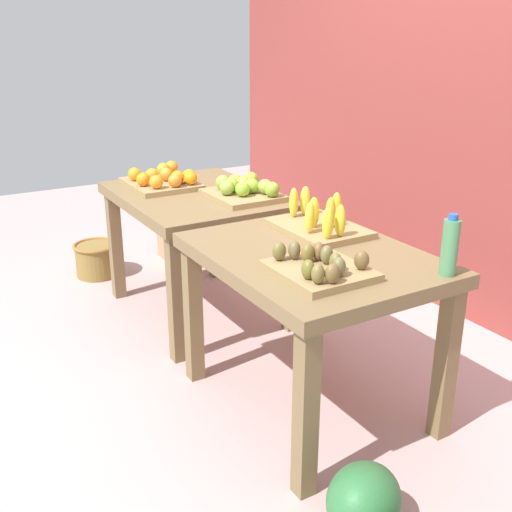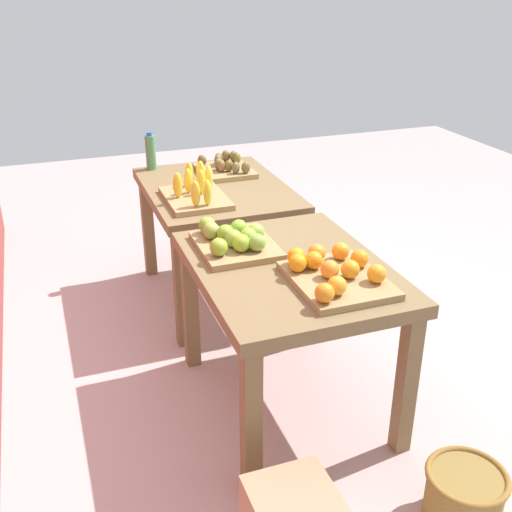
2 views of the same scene
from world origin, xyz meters
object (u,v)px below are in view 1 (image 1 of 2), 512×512
display_table_right (312,276)px  water_bottle (450,247)px  orange_bin (163,180)px  apple_bin (243,190)px  cardboard_produce_box (187,242)px  kiwi_bin (320,267)px  display_table_left (197,211)px  wicker_basket (97,259)px  banana_crate (319,222)px

display_table_right → water_bottle: size_ratio=4.41×
orange_bin → apple_bin: (0.45, 0.28, 0.00)m
display_table_right → orange_bin: 1.35m
cardboard_produce_box → display_table_right: bearing=-8.7°
kiwi_bin → display_table_left: bearing=174.5°
display_table_left → wicker_basket: (-0.87, -0.35, -0.50)m
apple_bin → water_bottle: bearing=4.8°
orange_bin → banana_crate: 1.17m
orange_bin → cardboard_produce_box: bearing=146.9°
display_table_right → apple_bin: 0.92m
orange_bin → kiwi_bin: (1.56, -0.02, -0.01)m
kiwi_bin → water_bottle: size_ratio=1.53×
apple_bin → display_table_left: bearing=-143.3°
cardboard_produce_box → water_bottle: bearing=-0.3°
water_bottle → kiwi_bin: bearing=-119.4°
orange_bin → wicker_basket: orange_bin is taller
display_table_left → cardboard_produce_box: display_table_left is taller
display_table_right → banana_crate: size_ratio=2.36×
display_table_left → orange_bin: 0.28m
orange_bin → wicker_basket: (-0.66, -0.24, -0.65)m
orange_bin → apple_bin: bearing=32.0°
wicker_basket → cardboard_produce_box: 0.65m
orange_bin → cardboard_produce_box: size_ratio=1.10×
display_table_right → apple_bin: size_ratio=2.60×
display_table_left → kiwi_bin: kiwi_bin is taller
display_table_right → apple_bin: (-0.89, 0.17, 0.15)m
orange_bin → kiwi_bin: 1.56m
banana_crate → apple_bin: bearing=179.9°
wicker_basket → water_bottle: bearing=14.5°
display_table_right → apple_bin: apple_bin is taller
display_table_right → cardboard_produce_box: size_ratio=2.60×
display_table_left → apple_bin: bearing=36.7°
display_table_right → orange_bin: (-1.33, -0.11, 0.15)m
apple_bin → wicker_basket: size_ratio=1.31×
apple_bin → orange_bin: bearing=-148.0°
display_table_right → kiwi_bin: kiwi_bin is taller
display_table_right → water_bottle: (0.46, 0.29, 0.22)m
apple_bin → water_bottle: (1.35, 0.11, 0.06)m
apple_bin → water_bottle: size_ratio=1.70×
cardboard_produce_box → orange_bin: bearing=-33.1°
banana_crate → water_bottle: bearing=9.9°
display_table_left → apple_bin: (0.23, 0.17, 0.15)m
kiwi_bin → cardboard_produce_box: (-2.18, 0.43, -0.63)m
apple_bin → water_bottle: water_bottle is taller
apple_bin → cardboard_produce_box: size_ratio=1.00×
display_table_left → banana_crate: banana_crate is taller
kiwi_bin → wicker_basket: bearing=-174.3°
apple_bin → kiwi_bin: apple_bin is taller
orange_bin → apple_bin: size_ratio=1.10×
orange_bin → cardboard_produce_box: 0.98m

